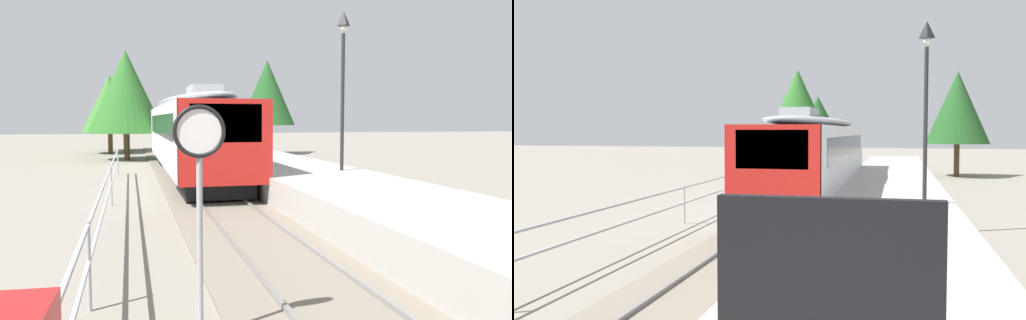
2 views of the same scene
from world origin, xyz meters
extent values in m
plane|color=gray|center=(-3.00, 22.00, 0.00)|extent=(160.00, 160.00, 0.00)
cube|color=slate|center=(0.00, 22.00, 0.03)|extent=(3.20, 60.00, 0.06)
cube|color=slate|center=(-0.72, 22.00, 0.10)|extent=(0.08, 60.00, 0.08)
cube|color=slate|center=(0.72, 22.00, 0.10)|extent=(0.08, 60.00, 0.08)
cube|color=silver|center=(0.00, 28.50, 1.96)|extent=(2.80, 18.01, 2.55)
cube|color=red|center=(0.00, 19.59, 1.96)|extent=(2.80, 0.24, 2.55)
cube|color=black|center=(0.00, 19.51, 2.53)|extent=(2.13, 0.08, 1.12)
cube|color=black|center=(0.00, 28.50, 2.37)|extent=(2.82, 15.13, 0.92)
ellipsoid|color=#9EA0A5|center=(0.00, 28.50, 3.42)|extent=(2.69, 17.29, 0.44)
cube|color=#9EA0A5|center=(0.00, 23.99, 3.70)|extent=(1.10, 2.20, 0.36)
cube|color=#EAE5C6|center=(0.00, 19.52, 0.97)|extent=(1.00, 0.10, 0.20)
cube|color=black|center=(0.00, 21.89, 0.42)|extent=(2.24, 3.20, 0.55)
cube|color=black|center=(0.00, 35.10, 0.42)|extent=(2.24, 3.20, 0.55)
cube|color=#A8A59E|center=(3.25, 22.00, 0.45)|extent=(3.90, 60.00, 0.90)
cylinder|color=#232328|center=(4.28, 21.06, 3.20)|extent=(0.12, 0.12, 4.60)
pyramid|color=#232328|center=(4.28, 21.06, 6.00)|extent=(0.34, 0.34, 0.50)
sphere|color=silver|center=(4.28, 21.06, 5.68)|extent=(0.24, 0.24, 0.24)
cylinder|color=#9EA0A5|center=(-1.95, 10.62, 1.10)|extent=(0.07, 0.07, 2.20)
cylinder|color=white|center=(-1.95, 10.60, 2.50)|extent=(0.60, 0.03, 0.60)
torus|color=black|center=(-1.95, 10.58, 2.50)|extent=(0.61, 0.05, 0.61)
cube|color=#9EA0A5|center=(-3.30, 12.00, 1.20)|extent=(0.05, 36.00, 0.05)
cube|color=#9EA0A5|center=(-3.30, 12.00, 0.69)|extent=(0.05, 36.00, 0.05)
cylinder|color=#9EA0A5|center=(-3.30, 12.00, 0.62)|extent=(0.06, 0.06, 1.25)
cylinder|color=#9EA0A5|center=(-3.30, 21.00, 0.62)|extent=(0.06, 0.06, 1.25)
cylinder|color=#9EA0A5|center=(-3.30, 30.00, 0.62)|extent=(0.06, 0.06, 1.25)
cylinder|color=brown|center=(-2.91, 39.26, 0.87)|extent=(0.36, 0.36, 1.75)
cone|color=#286023|center=(-2.91, 39.26, 4.41)|extent=(4.91, 4.91, 5.32)
cylinder|color=brown|center=(-4.18, 45.97, 0.83)|extent=(0.36, 0.36, 1.67)
cone|color=#38702D|center=(-4.18, 45.97, 3.85)|extent=(4.21, 4.21, 4.36)
cylinder|color=brown|center=(-3.06, 49.44, 0.95)|extent=(0.36, 0.36, 1.90)
cone|color=#1E4C1E|center=(-3.06, 49.44, 3.93)|extent=(4.32, 4.32, 4.07)
cylinder|color=brown|center=(7.35, 42.35, 1.11)|extent=(0.36, 0.36, 2.21)
cone|color=#1E4C1E|center=(7.35, 42.35, 4.62)|extent=(4.15, 4.15, 4.82)
camera|label=1|loc=(-2.72, 4.73, 2.64)|focal=36.26mm
camera|label=2|loc=(3.49, 4.69, 3.05)|focal=37.54mm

